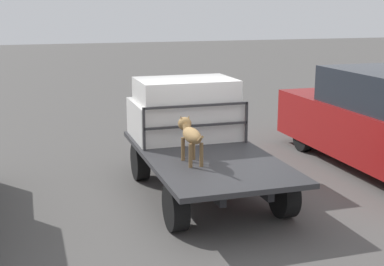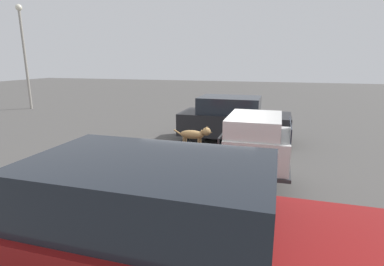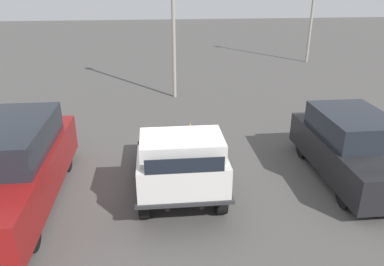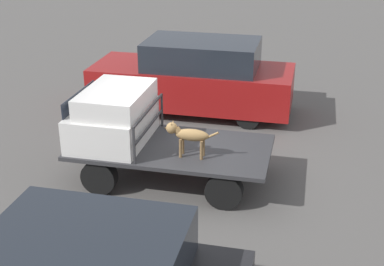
% 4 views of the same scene
% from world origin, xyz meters
% --- Properties ---
extents(ground_plane, '(80.00, 80.00, 0.00)m').
position_xyz_m(ground_plane, '(0.00, 0.00, 0.00)').
color(ground_plane, '#514F4C').
extents(flatbed_truck, '(3.99, 2.05, 0.76)m').
position_xyz_m(flatbed_truck, '(0.00, 0.00, 0.57)').
color(flatbed_truck, black).
rests_on(flatbed_truck, ground).
extents(truck_cab, '(1.41, 1.93, 1.12)m').
position_xyz_m(truck_cab, '(1.21, 0.00, 1.29)').
color(truck_cab, silver).
rests_on(truck_cab, flatbed_truck).
extents(truck_headboard, '(0.04, 1.93, 0.75)m').
position_xyz_m(truck_headboard, '(0.46, 0.00, 1.27)').
color(truck_headboard, '#2D2D30').
rests_on(truck_headboard, flatbed_truck).
extents(dog, '(1.07, 0.24, 0.70)m').
position_xyz_m(dog, '(-0.42, 0.39, 1.22)').
color(dog, brown).
rests_on(dog, flatbed_truck).
extents(parked_pickup_far, '(5.34, 2.03, 1.98)m').
position_xyz_m(parked_pickup_far, '(0.41, -3.92, 0.97)').
color(parked_pickup_far, black).
rests_on(parked_pickup_far, ground).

